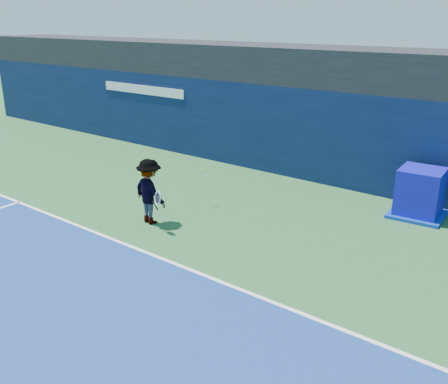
{
  "coord_description": "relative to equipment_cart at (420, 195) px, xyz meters",
  "views": [
    {
      "loc": [
        8.15,
        -4.09,
        5.16
      ],
      "look_at": [
        0.92,
        5.2,
        1.0
      ],
      "focal_mm": 40.0,
      "sensor_mm": 36.0,
      "label": 1
    }
  ],
  "objects": [
    {
      "name": "equipment_cart",
      "position": [
        0.0,
        0.0,
        0.0
      ],
      "size": [
        1.49,
        1.49,
        1.33
      ],
      "color": "#0F0CA8",
      "rests_on": "ground"
    },
    {
      "name": "stadium_band",
      "position": [
        -4.54,
        2.34,
        2.99
      ],
      "size": [
        36.0,
        3.0,
        1.2
      ],
      "primitive_type": "cube",
      "color": "black",
      "rests_on": "back_wall_assembly"
    },
    {
      "name": "ground",
      "position": [
        -4.54,
        -9.16,
        -0.61
      ],
      "size": [
        80.0,
        80.0,
        0.0
      ],
      "primitive_type": "plane",
      "color": "#295B2C",
      "rests_on": "ground"
    },
    {
      "name": "tennis_player",
      "position": [
        -5.4,
        -4.81,
        0.26
      ],
      "size": [
        1.35,
        0.79,
        1.73
      ],
      "color": "white",
      "rests_on": "ground"
    },
    {
      "name": "back_wall_assembly",
      "position": [
        -4.54,
        1.34,
        0.89
      ],
      "size": [
        36.0,
        1.03,
        3.0
      ],
      "color": "#0A1537",
      "rests_on": "ground"
    },
    {
      "name": "tennis_ball",
      "position": [
        -5.15,
        -2.97,
        0.48
      ],
      "size": [
        0.07,
        0.07,
        0.07
      ],
      "color": "yellow",
      "rests_on": "ground"
    },
    {
      "name": "baseline",
      "position": [
        -4.54,
        -6.16,
        -0.6
      ],
      "size": [
        24.0,
        0.1,
        0.01
      ],
      "primitive_type": "cube",
      "color": "white",
      "rests_on": "ground"
    }
  ]
}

